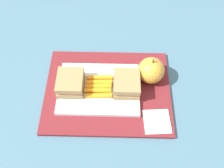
{
  "coord_description": "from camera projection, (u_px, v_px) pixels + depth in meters",
  "views": [
    {
      "loc": [
        0.02,
        -0.37,
        0.63
      ],
      "look_at": [
        0.01,
        0.0,
        0.04
      ],
      "focal_mm": 40.24,
      "sensor_mm": 36.0,
      "label": 1
    }
  ],
  "objects": [
    {
      "name": "ground_plane",
      "position": [
        108.0,
        92.0,
        0.73
      ],
      "size": [
        2.4,
        2.4,
        0.0
      ],
      "primitive_type": "plane",
      "color": "#42667A"
    },
    {
      "name": "paper_napkin",
      "position": [
        157.0,
        122.0,
        0.67
      ],
      "size": [
        0.07,
        0.07,
        0.0
      ],
      "primitive_type": "cube",
      "rotation": [
        0.0,
        0.0,
        0.07
      ],
      "color": "white",
      "rests_on": "lunchbag_mat"
    },
    {
      "name": "apple",
      "position": [
        151.0,
        70.0,
        0.71
      ],
      "size": [
        0.08,
        0.08,
        0.09
      ],
      "color": "gold",
      "rests_on": "lunchbag_mat"
    },
    {
      "name": "sandwich_half_right",
      "position": [
        127.0,
        84.0,
        0.69
      ],
      "size": [
        0.07,
        0.08,
        0.04
      ],
      "color": "#9E7A4C",
      "rests_on": "food_tray"
    },
    {
      "name": "sandwich_half_left",
      "position": [
        71.0,
        83.0,
        0.7
      ],
      "size": [
        0.07,
        0.08,
        0.04
      ],
      "color": "#9E7A4C",
      "rests_on": "food_tray"
    },
    {
      "name": "food_tray",
      "position": [
        99.0,
        89.0,
        0.72
      ],
      "size": [
        0.23,
        0.17,
        0.01
      ],
      "primitive_type": "cube",
      "color": "white",
      "rests_on": "lunchbag_mat"
    },
    {
      "name": "carrot_sticks_bundle",
      "position": [
        99.0,
        86.0,
        0.71
      ],
      "size": [
        0.08,
        0.07,
        0.02
      ],
      "color": "orange",
      "rests_on": "food_tray"
    },
    {
      "name": "lunchbag_mat",
      "position": [
        108.0,
        91.0,
        0.73
      ],
      "size": [
        0.36,
        0.28,
        0.01
      ],
      "primitive_type": "cube",
      "color": "maroon",
      "rests_on": "ground_plane"
    }
  ]
}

